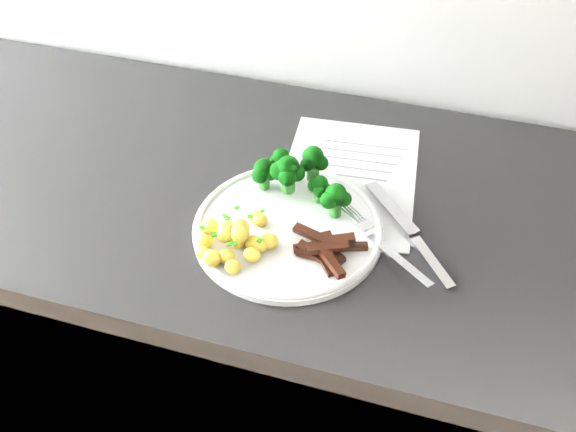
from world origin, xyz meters
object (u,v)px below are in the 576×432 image
at_px(fork, 387,247).
at_px(recipe_paper, 349,177).
at_px(counter, 319,365).
at_px(broccoli, 299,174).
at_px(beef_strips, 326,249).
at_px(potatoes, 236,238).
at_px(knife, 418,245).
at_px(plate, 288,227).

bearing_deg(fork, recipe_paper, 119.53).
distance_m(counter, broccoli, 0.49).
xyz_separation_m(counter, beef_strips, (0.02, -0.11, 0.46)).
distance_m(potatoes, knife, 0.25).
bearing_deg(knife, counter, 158.89).
bearing_deg(recipe_paper, knife, -44.20).
bearing_deg(plate, broccoli, 93.00).
bearing_deg(fork, potatoes, -166.32).
height_order(counter, potatoes, potatoes).
bearing_deg(potatoes, counter, 52.68).
bearing_deg(recipe_paper, broccoli, -131.59).
xyz_separation_m(beef_strips, knife, (0.12, 0.06, -0.01)).
xyz_separation_m(recipe_paper, plate, (-0.06, -0.14, 0.01)).
xyz_separation_m(plate, knife, (0.18, 0.02, 0.00)).
xyz_separation_m(plate, potatoes, (-0.06, -0.06, 0.02)).
bearing_deg(potatoes, fork, 13.68).
bearing_deg(broccoli, recipe_paper, 48.41).
distance_m(broccoli, beef_strips, 0.13).
relative_size(plate, fork, 1.82).
distance_m(counter, fork, 0.47).
relative_size(plate, broccoli, 1.73).
bearing_deg(broccoli, counter, 3.19).
bearing_deg(knife, potatoes, -162.48).
bearing_deg(broccoli, fork, -28.44).
distance_m(beef_strips, fork, 0.08).
relative_size(potatoes, beef_strips, 1.10).
distance_m(beef_strips, knife, 0.13).
xyz_separation_m(plate, broccoli, (-0.00, 0.07, 0.04)).
bearing_deg(beef_strips, broccoli, 122.26).
height_order(fork, knife, fork).
bearing_deg(knife, fork, -146.17).
distance_m(recipe_paper, knife, 0.17).
bearing_deg(counter, fork, -39.16).
relative_size(broccoli, knife, 0.87).
height_order(potatoes, knife, potatoes).
relative_size(counter, potatoes, 19.80).
bearing_deg(beef_strips, potatoes, -170.66).
height_order(plate, potatoes, potatoes).
height_order(beef_strips, fork, beef_strips).
distance_m(counter, potatoes, 0.49).
bearing_deg(fork, knife, 33.83).
xyz_separation_m(potatoes, fork, (0.20, 0.05, -0.01)).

